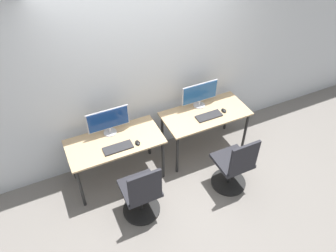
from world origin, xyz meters
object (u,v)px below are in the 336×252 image
office_chair_right (234,167)px  monitor_left (108,121)px  office_chair_left (142,195)px  monitor_right (200,94)px  keyboard_left (118,148)px  mouse_left (138,143)px  keyboard_right (209,116)px  mouse_right (224,110)px

office_chair_right → monitor_left: bearing=143.8°
office_chair_left → monitor_right: 1.64m
keyboard_left → office_chair_left: (0.08, -0.55, -0.34)m
keyboard_left → monitor_left: bearing=90.0°
monitor_right → mouse_left: bearing=-161.7°
monitor_right → office_chair_right: 1.12m
keyboard_right → mouse_left: bearing=-175.8°
office_chair_left → office_chair_right: 1.26m
monitor_left → keyboard_left: bearing=-90.0°
monitor_right → keyboard_right: bearing=-90.0°
office_chair_right → mouse_left: bearing=149.9°
office_chair_left → keyboard_right: 1.45m
monitor_left → keyboard_right: (1.35, -0.27, -0.19)m
monitor_right → keyboard_right: monitor_right is taller
mouse_left → mouse_right: (1.34, 0.09, 0.00)m
keyboard_left → mouse_right: 1.60m
keyboard_right → monitor_left: bearing=168.7°
keyboard_left → mouse_left: size_ratio=4.15×
mouse_left → office_chair_left: size_ratio=0.10×
monitor_left → office_chair_left: (0.08, -0.88, -0.53)m
office_chair_left → monitor_right: monitor_right is taller
monitor_left → keyboard_left: size_ratio=1.48×
office_chair_left → monitor_right: (1.27, 0.89, 0.53)m
keyboard_left → monitor_right: size_ratio=0.68×
keyboard_left → keyboard_right: 1.35m
keyboard_left → office_chair_right: office_chair_right is taller
mouse_left → keyboard_right: 1.10m
monitor_left → mouse_left: 0.47m
keyboard_left → keyboard_right: (1.35, 0.06, 0.00)m
office_chair_right → mouse_right: bearing=70.2°
mouse_right → office_chair_right: 0.84m
monitor_right → office_chair_right: (-0.01, -0.99, -0.53)m
keyboard_left → office_chair_left: bearing=-82.0°
mouse_left → mouse_right: 1.35m
monitor_left → keyboard_left: 0.38m
keyboard_right → office_chair_right: (-0.01, -0.71, -0.34)m
monitor_left → mouse_left: (0.25, -0.35, -0.19)m
office_chair_left → monitor_right: size_ratio=1.66×
keyboard_left → mouse_left: 0.25m
monitor_left → mouse_right: monitor_left is taller
mouse_right → mouse_left: bearing=-176.1°
keyboard_right → mouse_right: mouse_right is taller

